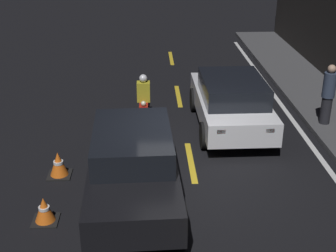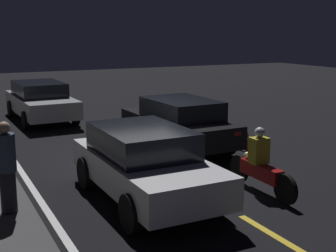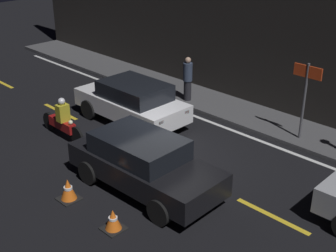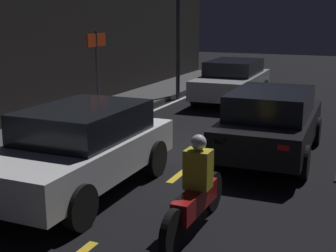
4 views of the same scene
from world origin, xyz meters
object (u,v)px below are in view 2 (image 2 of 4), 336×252
at_px(hatchback_silver, 41,100).
at_px(traffic_cone_near, 246,140).
at_px(traffic_cone_mid, 213,129).
at_px(sedan_white, 145,162).
at_px(pedestrian, 7,167).
at_px(motorcycle, 261,167).
at_px(van_black, 179,122).

xyz_separation_m(hatchback_silver, traffic_cone_near, (-7.07, -4.31, -0.49)).
relative_size(traffic_cone_near, traffic_cone_mid, 1.11).
bearing_deg(traffic_cone_near, sedan_white, 119.87).
distance_m(sedan_white, pedestrian, 2.59).
xyz_separation_m(sedan_white, motorcycle, (-0.67, -2.34, -0.23)).
bearing_deg(van_black, hatchback_silver, 21.41).
bearing_deg(pedestrian, motorcycle, -99.46).
bearing_deg(sedan_white, traffic_cone_mid, 134.24).
distance_m(hatchback_silver, traffic_cone_near, 8.29).
height_order(hatchback_silver, traffic_cone_mid, hatchback_silver).
relative_size(sedan_white, hatchback_silver, 0.89).
distance_m(motorcycle, traffic_cone_near, 3.64).
height_order(hatchback_silver, traffic_cone_near, hatchback_silver).
distance_m(traffic_cone_near, pedestrian, 7.22).
relative_size(sedan_white, traffic_cone_mid, 7.89).
height_order(traffic_cone_mid, pedestrian, pedestrian).
height_order(traffic_cone_near, traffic_cone_mid, traffic_cone_near).
bearing_deg(traffic_cone_near, traffic_cone_mid, 0.71).
height_order(motorcycle, traffic_cone_mid, motorcycle).
distance_m(sedan_white, van_black, 4.23).
bearing_deg(motorcycle, traffic_cone_near, -30.68).
relative_size(van_black, hatchback_silver, 0.93).
relative_size(hatchback_silver, pedestrian, 2.79).
bearing_deg(motorcycle, hatchback_silver, 14.06).
bearing_deg(van_black, pedestrian, 120.41).
bearing_deg(traffic_cone_near, hatchback_silver, 31.35).
height_order(sedan_white, hatchback_silver, sedan_white).
height_order(van_black, traffic_cone_mid, van_black).
relative_size(van_black, pedestrian, 2.58).
height_order(van_black, hatchback_silver, van_black).
bearing_deg(motorcycle, pedestrian, 81.24).
distance_m(sedan_white, traffic_cone_near, 4.91).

